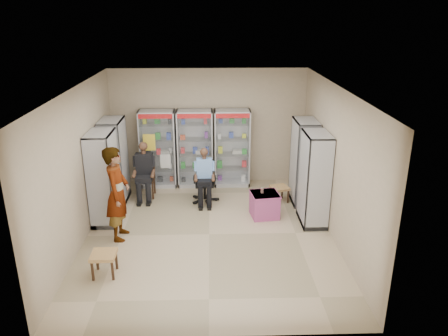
{
  "coord_description": "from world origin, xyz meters",
  "views": [
    {
      "loc": [
        0.06,
        -7.99,
        4.37
      ],
      "look_at": [
        0.33,
        0.7,
        1.2
      ],
      "focal_mm": 35.0,
      "sensor_mm": 36.0,
      "label": 1
    }
  ],
  "objects_px": {
    "cabinet_back_mid": "(195,149)",
    "cabinet_left_near": "(104,178)",
    "cabinet_right_near": "(314,179)",
    "cabinet_right_far": "(304,162)",
    "office_chair": "(205,182)",
    "cabinet_left_far": "(114,161)",
    "wooden_chair": "(146,179)",
    "woven_stool_b": "(105,264)",
    "pink_trunk": "(264,205)",
    "seated_shopkeeper": "(204,177)",
    "standing_man": "(117,194)",
    "cabinet_back_left": "(158,149)",
    "woven_stool_a": "(279,194)",
    "cabinet_back_right": "(232,148)"
  },
  "relations": [
    {
      "from": "seated_shopkeeper",
      "to": "standing_man",
      "type": "height_order",
      "value": "standing_man"
    },
    {
      "from": "office_chair",
      "to": "woven_stool_a",
      "type": "height_order",
      "value": "office_chair"
    },
    {
      "from": "cabinet_right_far",
      "to": "office_chair",
      "type": "height_order",
      "value": "cabinet_right_far"
    },
    {
      "from": "woven_stool_a",
      "to": "cabinet_left_near",
      "type": "bearing_deg",
      "value": -167.14
    },
    {
      "from": "cabinet_back_mid",
      "to": "pink_trunk",
      "type": "bearing_deg",
      "value": -50.55
    },
    {
      "from": "seated_shopkeeper",
      "to": "woven_stool_a",
      "type": "bearing_deg",
      "value": -1.95
    },
    {
      "from": "cabinet_left_near",
      "to": "pink_trunk",
      "type": "relative_size",
      "value": 3.47
    },
    {
      "from": "cabinet_back_left",
      "to": "office_chair",
      "type": "xyz_separation_m",
      "value": [
        1.2,
        -1.05,
        -0.5
      ]
    },
    {
      "from": "cabinet_back_left",
      "to": "cabinet_left_near",
      "type": "bearing_deg",
      "value": -114.61
    },
    {
      "from": "cabinet_back_mid",
      "to": "pink_trunk",
      "type": "height_order",
      "value": "cabinet_back_mid"
    },
    {
      "from": "cabinet_right_far",
      "to": "wooden_chair",
      "type": "xyz_separation_m",
      "value": [
        -3.78,
        0.4,
        -0.53
      ]
    },
    {
      "from": "cabinet_back_left",
      "to": "cabinet_left_far",
      "type": "relative_size",
      "value": 1.0
    },
    {
      "from": "cabinet_right_far",
      "to": "woven_stool_b",
      "type": "bearing_deg",
      "value": 126.51
    },
    {
      "from": "cabinet_back_mid",
      "to": "cabinet_back_right",
      "type": "relative_size",
      "value": 1.0
    },
    {
      "from": "cabinet_right_near",
      "to": "cabinet_left_far",
      "type": "height_order",
      "value": "same"
    },
    {
      "from": "cabinet_back_right",
      "to": "pink_trunk",
      "type": "relative_size",
      "value": 3.47
    },
    {
      "from": "seated_shopkeeper",
      "to": "standing_man",
      "type": "bearing_deg",
      "value": -136.19
    },
    {
      "from": "office_chair",
      "to": "cabinet_right_far",
      "type": "bearing_deg",
      "value": -2.83
    },
    {
      "from": "cabinet_right_near",
      "to": "woven_stool_b",
      "type": "height_order",
      "value": "cabinet_right_near"
    },
    {
      "from": "cabinet_back_mid",
      "to": "cabinet_left_near",
      "type": "relative_size",
      "value": 1.0
    },
    {
      "from": "cabinet_back_left",
      "to": "cabinet_left_near",
      "type": "distance_m",
      "value": 2.23
    },
    {
      "from": "cabinet_right_near",
      "to": "standing_man",
      "type": "height_order",
      "value": "cabinet_right_near"
    },
    {
      "from": "cabinet_right_near",
      "to": "office_chair",
      "type": "xyz_separation_m",
      "value": [
        -2.33,
        1.18,
        -0.5
      ]
    },
    {
      "from": "cabinet_right_far",
      "to": "cabinet_left_far",
      "type": "bearing_deg",
      "value": 87.43
    },
    {
      "from": "cabinet_back_mid",
      "to": "cabinet_left_near",
      "type": "xyz_separation_m",
      "value": [
        -1.88,
        -2.03,
        0.0
      ]
    },
    {
      "from": "cabinet_right_far",
      "to": "woven_stool_b",
      "type": "distance_m",
      "value": 5.09
    },
    {
      "from": "cabinet_right_near",
      "to": "cabinet_right_far",
      "type": "bearing_deg",
      "value": 0.0
    },
    {
      "from": "cabinet_left_near",
      "to": "woven_stool_b",
      "type": "relative_size",
      "value": 4.73
    },
    {
      "from": "office_chair",
      "to": "seated_shopkeeper",
      "type": "xyz_separation_m",
      "value": [
        -0.0,
        -0.05,
        0.14
      ]
    },
    {
      "from": "woven_stool_a",
      "to": "woven_stool_b",
      "type": "distance_m",
      "value": 4.61
    },
    {
      "from": "cabinet_back_mid",
      "to": "cabinet_left_far",
      "type": "height_order",
      "value": "same"
    },
    {
      "from": "cabinet_back_mid",
      "to": "wooden_chair",
      "type": "xyz_separation_m",
      "value": [
        -1.2,
        -0.73,
        -0.53
      ]
    },
    {
      "from": "cabinet_back_left",
      "to": "woven_stool_a",
      "type": "xyz_separation_m",
      "value": [
        2.99,
        -1.14,
        -0.81
      ]
    },
    {
      "from": "seated_shopkeeper",
      "to": "pink_trunk",
      "type": "distance_m",
      "value": 1.61
    },
    {
      "from": "cabinet_right_far",
      "to": "wooden_chair",
      "type": "distance_m",
      "value": 3.84
    },
    {
      "from": "cabinet_right_near",
      "to": "cabinet_back_mid",
      "type": "bearing_deg",
      "value": 49.16
    },
    {
      "from": "cabinet_back_mid",
      "to": "woven_stool_b",
      "type": "bearing_deg",
      "value": -109.53
    },
    {
      "from": "woven_stool_a",
      "to": "woven_stool_b",
      "type": "bearing_deg",
      "value": -139.55
    },
    {
      "from": "cabinet_right_far",
      "to": "cabinet_right_near",
      "type": "relative_size",
      "value": 1.0
    },
    {
      "from": "cabinet_right_far",
      "to": "seated_shopkeeper",
      "type": "distance_m",
      "value": 2.36
    },
    {
      "from": "cabinet_back_left",
      "to": "pink_trunk",
      "type": "bearing_deg",
      "value": -37.22
    },
    {
      "from": "cabinet_back_left",
      "to": "cabinet_back_right",
      "type": "bearing_deg",
      "value": 0.0
    },
    {
      "from": "cabinet_left_far",
      "to": "cabinet_left_near",
      "type": "height_order",
      "value": "same"
    },
    {
      "from": "office_chair",
      "to": "cabinet_back_right",
      "type": "bearing_deg",
      "value": 55.27
    },
    {
      "from": "wooden_chair",
      "to": "office_chair",
      "type": "distance_m",
      "value": 1.48
    },
    {
      "from": "cabinet_back_mid",
      "to": "cabinet_right_far",
      "type": "distance_m",
      "value": 2.82
    },
    {
      "from": "cabinet_right_far",
      "to": "cabinet_left_far",
      "type": "xyz_separation_m",
      "value": [
        -4.46,
        0.2,
        0.0
      ]
    },
    {
      "from": "seated_shopkeeper",
      "to": "wooden_chair",
      "type": "bearing_deg",
      "value": 164.52
    },
    {
      "from": "cabinet_back_right",
      "to": "cabinet_left_far",
      "type": "distance_m",
      "value": 2.98
    },
    {
      "from": "cabinet_back_mid",
      "to": "cabinet_right_near",
      "type": "relative_size",
      "value": 1.0
    }
  ]
}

